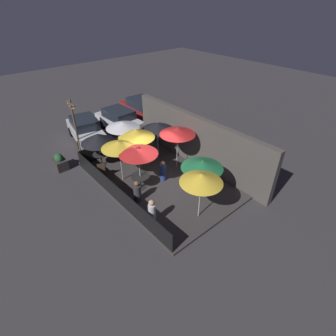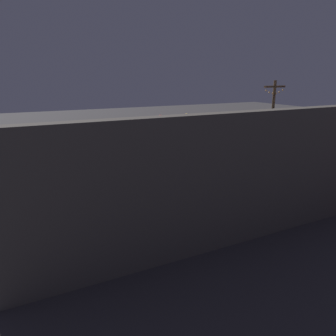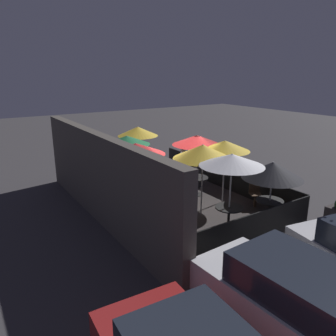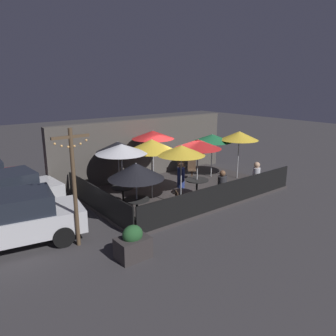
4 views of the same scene
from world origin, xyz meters
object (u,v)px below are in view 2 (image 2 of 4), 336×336
object	(u,v)px
patio_umbrella_6	(97,145)
light_post	(272,119)
patio_umbrella_4	(220,122)
patio_chair_1	(198,158)
patio_umbrella_7	(273,139)
patio_chair_0	(142,199)
parked_car_0	(316,148)
patio_umbrella_8	(53,136)
patron_0	(80,170)
patron_1	(173,183)
patio_umbrella_0	(253,118)
patio_umbrella_5	(218,131)
patio_umbrella_1	(232,126)
dining_table_1	(231,156)
planter_box	(228,150)
patio_umbrella_3	(187,119)
dining_table_2	(161,170)
dining_table_0	(250,166)
patio_chair_2	(155,211)
patio_umbrella_2	(161,121)
patron_2	(132,169)

from	to	relation	value
patio_umbrella_6	light_post	xyz separation A→B (m)	(-8.17, -2.47, -0.10)
patio_umbrella_4	patio_chair_1	world-z (taller)	patio_umbrella_4
patio_umbrella_7	patio_chair_0	bearing A→B (deg)	-12.94
patio_umbrella_6	parked_car_0	world-z (taller)	patio_umbrella_6
patio_umbrella_8	patio_umbrella_6	bearing A→B (deg)	130.96
patron_0	patron_1	xyz separation A→B (m)	(-2.20, 2.46, -0.09)
patio_umbrella_0	patio_chair_0	distance (m)	4.93
patio_umbrella_5	patron_0	size ratio (longest dim) A/B	1.86
patio_umbrella_1	light_post	distance (m)	2.31
patio_umbrella_5	patio_umbrella_6	distance (m)	3.05
light_post	dining_table_1	bearing A→B (deg)	6.79
patio_umbrella_8	planter_box	world-z (taller)	patio_umbrella_8
patio_umbrella_7	patio_umbrella_6	bearing A→B (deg)	-13.57
dining_table_1	patron_0	world-z (taller)	patron_0
patio_umbrella_4	patio_chair_1	bearing A→B (deg)	-104.71
patio_umbrella_3	dining_table_2	xyz separation A→B (m)	(1.18, 0.36, -1.60)
patio_umbrella_0	patio_umbrella_1	bearing A→B (deg)	-102.20
patio_umbrella_6	patron_0	bearing A→B (deg)	-93.04
patio_umbrella_6	parked_car_0	distance (m)	9.78
patio_umbrella_0	patio_umbrella_3	distance (m)	2.24
parked_car_0	patio_chair_0	bearing A→B (deg)	20.68
patio_umbrella_5	patron_1	distance (m)	2.34
dining_table_0	patio_umbrella_5	bearing A→B (deg)	33.14
patio_chair_1	patron_1	world-z (taller)	patron_1
patron_1	light_post	bearing A→B (deg)	3.78
patio_chair_2	planter_box	bearing A→B (deg)	-20.90
patio_umbrella_4	dining_table_1	distance (m)	2.77
patio_umbrella_2	planter_box	world-z (taller)	patio_umbrella_2
patio_umbrella_1	planter_box	world-z (taller)	patio_umbrella_1
patio_chair_1	light_post	distance (m)	3.72
patio_umbrella_5	planter_box	world-z (taller)	patio_umbrella_5
patio_umbrella_5	patio_chair_1	distance (m)	4.64
patron_0	planter_box	distance (m)	7.24
patio_umbrella_0	patio_umbrella_8	size ratio (longest dim) A/B	1.03
patio_umbrella_1	patron_2	xyz separation A→B (m)	(4.03, -0.25, -1.25)
dining_table_0	patio_umbrella_7	bearing A→B (deg)	64.28
patio_umbrella_3	light_post	bearing A→B (deg)	-174.94
patio_umbrella_0	patio_umbrella_7	world-z (taller)	patio_umbrella_0
patio_chair_1	parked_car_0	xyz separation A→B (m)	(-4.88, 1.49, 0.21)
planter_box	patio_umbrella_8	bearing A→B (deg)	21.23
patio_umbrella_3	patio_umbrella_7	distance (m)	3.34
patron_1	patio_umbrella_7	bearing A→B (deg)	-49.21
patio_umbrella_2	patio_umbrella_3	size ratio (longest dim) A/B	1.02
patio_chair_0	patron_1	bearing A→B (deg)	-24.29
patio_umbrella_1	patio_umbrella_0	bearing A→B (deg)	77.80
patio_umbrella_6	patio_umbrella_8	bearing A→B (deg)	-49.04
patio_umbrella_7	patron_0	distance (m)	6.17
light_post	planter_box	bearing A→B (deg)	-61.67
patio_umbrella_8	patio_umbrella_4	bearing A→B (deg)	177.06
patio_umbrella_3	patio_umbrella_5	world-z (taller)	patio_umbrella_5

